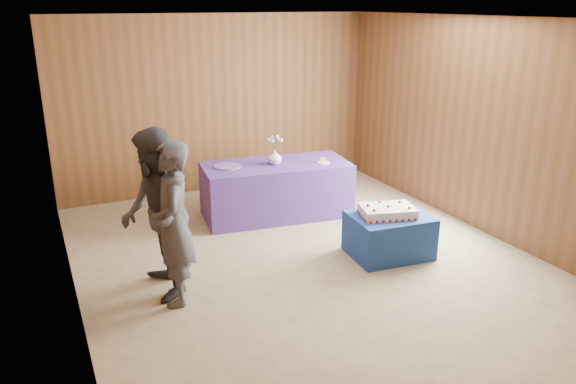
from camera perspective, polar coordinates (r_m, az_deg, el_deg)
ground at (r=6.59m, az=1.79°, el=-6.92°), size 6.00×6.00×0.00m
room_shell at (r=6.03m, az=1.96°, el=8.70°), size 5.04×6.04×2.72m
cake_table at (r=6.73m, az=10.21°, el=-4.33°), size 0.96×0.78×0.50m
serving_table at (r=7.81m, az=-1.21°, el=0.25°), size 2.09×1.14×0.75m
sheet_cake at (r=6.60m, az=10.07°, el=-1.93°), size 0.72×0.58×0.15m
vase at (r=7.65m, az=-1.35°, el=3.57°), size 0.24×0.24×0.20m
flower_spray at (r=7.59m, az=-1.36°, el=5.39°), size 0.24×0.24×0.18m
platter at (r=7.57m, az=-6.17°, el=2.60°), size 0.45×0.45×0.02m
plate at (r=7.74m, az=3.58°, el=3.00°), size 0.21×0.21×0.01m
cake_slice at (r=7.73m, az=3.59°, el=3.27°), size 0.09×0.09×0.08m
knife at (r=7.66m, az=4.11°, el=2.79°), size 0.26×0.04×0.00m
guest_left at (r=5.53m, az=-11.59°, el=-3.25°), size 0.51×0.67×1.64m
guest_right at (r=5.67m, az=-13.23°, el=-2.31°), size 0.70×0.87×1.73m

